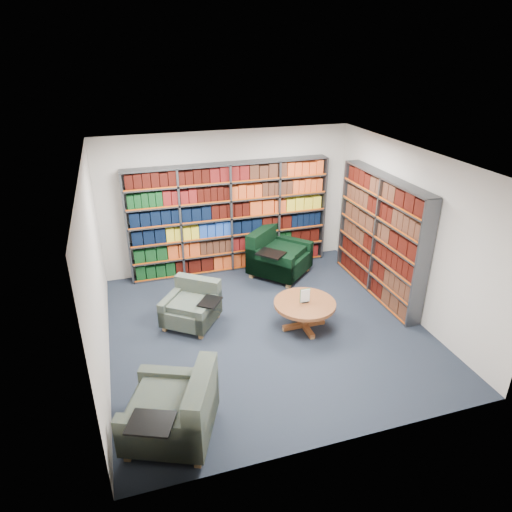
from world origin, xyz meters
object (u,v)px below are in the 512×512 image
object	(u,v)px
chair_teal_left	(193,307)
chair_green_right	(275,257)
coffee_table	(305,307)
chair_teal_front	(178,413)

from	to	relation	value
chair_teal_left	chair_green_right	bearing A→B (deg)	33.64
chair_green_right	coffee_table	distance (m)	1.99
chair_teal_left	chair_teal_front	xyz separation A→B (m)	(-0.60, -2.40, 0.07)
chair_teal_left	coffee_table	size ratio (longest dim) A/B	1.10
chair_teal_left	chair_teal_front	size ratio (longest dim) A/B	0.84
chair_teal_left	coffee_table	distance (m)	1.85
chair_green_right	chair_teal_front	distance (m)	4.45
chair_teal_left	coffee_table	world-z (taller)	chair_teal_left
chair_teal_left	coffee_table	bearing A→B (deg)	-22.56
chair_green_right	chair_teal_front	bearing A→B (deg)	-124.32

